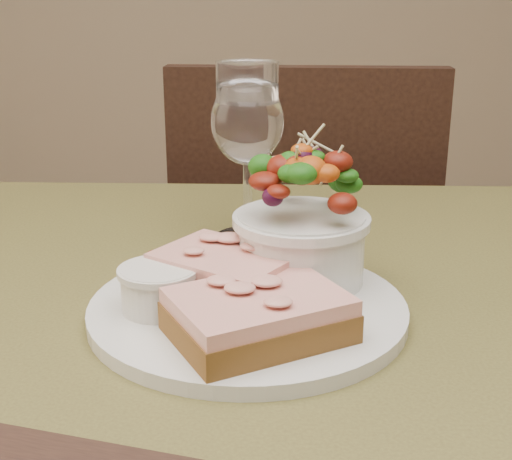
{
  "coord_description": "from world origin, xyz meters",
  "views": [
    {
      "loc": [
        0.02,
        -0.56,
        1.01
      ],
      "look_at": [
        0.01,
        0.03,
        0.81
      ],
      "focal_mm": 50.0,
      "sensor_mm": 36.0,
      "label": 1
    }
  ],
  "objects_px": {
    "cafe_table": "(249,408)",
    "sandwich_back": "(225,271)",
    "sandwich_front": "(258,315)",
    "ramekin": "(159,286)",
    "chair_far": "(299,372)",
    "salad_bowl": "(301,217)",
    "wine_glass": "(247,127)",
    "dinner_plate": "(248,309)"
  },
  "relations": [
    {
      "from": "salad_bowl",
      "to": "wine_glass",
      "type": "xyz_separation_m",
      "value": [
        -0.05,
        0.14,
        0.05
      ]
    },
    {
      "from": "chair_far",
      "to": "dinner_plate",
      "type": "distance_m",
      "value": 0.84
    },
    {
      "from": "dinner_plate",
      "to": "salad_bowl",
      "type": "relative_size",
      "value": 2.07
    },
    {
      "from": "sandwich_back",
      "to": "wine_glass",
      "type": "height_order",
      "value": "wine_glass"
    },
    {
      "from": "sandwich_back",
      "to": "salad_bowl",
      "type": "relative_size",
      "value": 1.07
    },
    {
      "from": "sandwich_back",
      "to": "wine_glass",
      "type": "relative_size",
      "value": 0.78
    },
    {
      "from": "dinner_plate",
      "to": "cafe_table",
      "type": "bearing_deg",
      "value": 90.66
    },
    {
      "from": "dinner_plate",
      "to": "wine_glass",
      "type": "distance_m",
      "value": 0.22
    },
    {
      "from": "ramekin",
      "to": "salad_bowl",
      "type": "xyz_separation_m",
      "value": [
        0.12,
        0.06,
        0.04
      ]
    },
    {
      "from": "salad_bowl",
      "to": "wine_glass",
      "type": "bearing_deg",
      "value": 110.62
    },
    {
      "from": "cafe_table",
      "to": "dinner_plate",
      "type": "xyz_separation_m",
      "value": [
        0.0,
        -0.02,
        0.11
      ]
    },
    {
      "from": "chair_far",
      "to": "sandwich_front",
      "type": "relative_size",
      "value": 5.84
    },
    {
      "from": "cafe_table",
      "to": "chair_far",
      "type": "relative_size",
      "value": 0.89
    },
    {
      "from": "cafe_table",
      "to": "dinner_plate",
      "type": "relative_size",
      "value": 3.04
    },
    {
      "from": "sandwich_front",
      "to": "sandwich_back",
      "type": "distance_m",
      "value": 0.08
    },
    {
      "from": "cafe_table",
      "to": "ramekin",
      "type": "bearing_deg",
      "value": -154.78
    },
    {
      "from": "wine_glass",
      "to": "chair_far",
      "type": "bearing_deg",
      "value": 81.3
    },
    {
      "from": "ramekin",
      "to": "salad_bowl",
      "type": "height_order",
      "value": "salad_bowl"
    },
    {
      "from": "cafe_table",
      "to": "dinner_plate",
      "type": "height_order",
      "value": "dinner_plate"
    },
    {
      "from": "salad_bowl",
      "to": "cafe_table",
      "type": "bearing_deg",
      "value": -145.57
    },
    {
      "from": "cafe_table",
      "to": "chair_far",
      "type": "bearing_deg",
      "value": 84.15
    },
    {
      "from": "sandwich_back",
      "to": "ramekin",
      "type": "height_order",
      "value": "sandwich_back"
    },
    {
      "from": "cafe_table",
      "to": "ramekin",
      "type": "distance_m",
      "value": 0.15
    },
    {
      "from": "cafe_table",
      "to": "sandwich_back",
      "type": "xyz_separation_m",
      "value": [
        -0.02,
        -0.01,
        0.14
      ]
    },
    {
      "from": "cafe_table",
      "to": "salad_bowl",
      "type": "relative_size",
      "value": 6.3
    },
    {
      "from": "dinner_plate",
      "to": "sandwich_back",
      "type": "bearing_deg",
      "value": 149.56
    },
    {
      "from": "chair_far",
      "to": "sandwich_front",
      "type": "bearing_deg",
      "value": 87.15
    },
    {
      "from": "sandwich_front",
      "to": "chair_far",
      "type": "bearing_deg",
      "value": 56.45
    },
    {
      "from": "dinner_plate",
      "to": "sandwich_back",
      "type": "height_order",
      "value": "sandwich_back"
    },
    {
      "from": "sandwich_front",
      "to": "salad_bowl",
      "type": "height_order",
      "value": "salad_bowl"
    },
    {
      "from": "sandwich_front",
      "to": "sandwich_back",
      "type": "height_order",
      "value": "sandwich_back"
    },
    {
      "from": "sandwich_front",
      "to": "ramekin",
      "type": "relative_size",
      "value": 2.54
    },
    {
      "from": "dinner_plate",
      "to": "sandwich_front",
      "type": "relative_size",
      "value": 1.71
    },
    {
      "from": "cafe_table",
      "to": "ramekin",
      "type": "height_order",
      "value": "ramekin"
    },
    {
      "from": "wine_glass",
      "to": "sandwich_back",
      "type": "bearing_deg",
      "value": -93.65
    },
    {
      "from": "ramekin",
      "to": "dinner_plate",
      "type": "bearing_deg",
      "value": 11.54
    },
    {
      "from": "dinner_plate",
      "to": "chair_far",
      "type": "bearing_deg",
      "value": 84.32
    },
    {
      "from": "chair_far",
      "to": "ramekin",
      "type": "height_order",
      "value": "chair_far"
    },
    {
      "from": "sandwich_back",
      "to": "ramekin",
      "type": "xyz_separation_m",
      "value": [
        -0.05,
        -0.03,
        -0.0
      ]
    },
    {
      "from": "sandwich_front",
      "to": "wine_glass",
      "type": "relative_size",
      "value": 0.88
    },
    {
      "from": "chair_far",
      "to": "wine_glass",
      "type": "bearing_deg",
      "value": 82.89
    },
    {
      "from": "chair_far",
      "to": "sandwich_back",
      "type": "xyz_separation_m",
      "value": [
        -0.09,
        -0.69,
        0.49
      ]
    }
  ]
}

